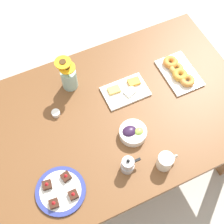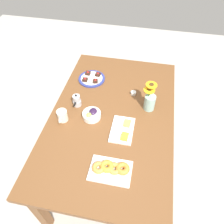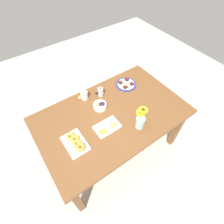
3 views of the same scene
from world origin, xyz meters
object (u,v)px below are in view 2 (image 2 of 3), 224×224
cheese_platter (123,130)px  moka_pot (77,101)px  dining_table (112,122)px  jam_cup_honey (133,93)px  dessert_plate (92,78)px  grape_bowl (92,115)px  flower_vase (150,101)px  coffee_mug (62,116)px  croissant_platter (111,169)px

cheese_platter → moka_pot: bearing=-115.1°
dining_table → moka_pot: moka_pot is taller
jam_cup_honey → dessert_plate: dessert_plate is taller
grape_bowl → moka_pot: moka_pot is taller
flower_vase → moka_pot: size_ratio=2.10×
coffee_mug → grape_bowl: 0.23m
dining_table → coffee_mug: size_ratio=13.80×
croissant_platter → jam_cup_honey: (-0.77, 0.05, -0.01)m
coffee_mug → cheese_platter: coffee_mug is taller
dining_table → moka_pot: (-0.06, -0.31, 0.13)m
cheese_platter → croissant_platter: size_ratio=0.92×
grape_bowl → jam_cup_honey: grape_bowl is taller
cheese_platter → flower_vase: bearing=147.9°
jam_cup_honey → moka_pot: bearing=-63.6°
flower_vase → croissant_platter: bearing=-17.6°
coffee_mug → moka_pot: 0.19m
grape_bowl → moka_pot: size_ratio=1.24×
dining_table → cheese_platter: cheese_platter is taller
dessert_plate → moka_pot: moka_pot is taller
dining_table → flower_vase: size_ratio=6.40×
dining_table → croissant_platter: (0.48, 0.09, 0.11)m
jam_cup_honey → flower_vase: size_ratio=0.19×
moka_pot → dining_table: bearing=79.4°
coffee_mug → jam_cup_honey: 0.66m
dining_table → dessert_plate: dessert_plate is taller
coffee_mug → cheese_platter: (0.02, 0.49, -0.04)m
croissant_platter → coffee_mug: bearing=-127.9°
cheese_platter → dessert_plate: bearing=-144.7°
croissant_platter → moka_pot: moka_pot is taller
grape_bowl → dessert_plate: grape_bowl is taller
jam_cup_honey → dessert_plate: size_ratio=0.19×
cheese_platter → croissant_platter: bearing=-3.8°
moka_pot → flower_vase: bearing=97.6°
jam_cup_honey → dessert_plate: bearing=-107.1°
croissant_platter → dessert_plate: (-0.90, -0.37, -0.01)m
flower_vase → grape_bowl: bearing=-66.9°
jam_cup_honey → croissant_platter: bearing=-3.7°
jam_cup_honey → moka_pot: moka_pot is taller
moka_pot → croissant_platter: bearing=36.5°
cheese_platter → grape_bowl: bearing=-108.7°
moka_pot → grape_bowl: bearing=55.4°
coffee_mug → flower_vase: size_ratio=0.46×
dessert_plate → moka_pot: size_ratio=2.12×
cheese_platter → jam_cup_honey: bearing=176.3°
grape_bowl → jam_cup_honey: 0.44m
dining_table → croissant_platter: bearing=10.3°
coffee_mug → croissant_platter: coffee_mug is taller
grape_bowl → cheese_platter: bearing=71.3°
grape_bowl → cheese_platter: grape_bowl is taller
coffee_mug → jam_cup_honey: size_ratio=2.42×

